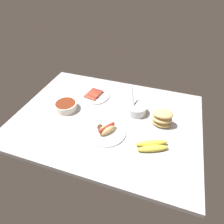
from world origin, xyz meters
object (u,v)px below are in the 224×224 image
Objects in this scene: plate_hotdog_assembled at (106,131)px; banana_bunch at (152,146)px; bowl_coleslaw at (136,109)px; plate_sausages at (94,95)px; bread_stack at (162,118)px; bowl_chili at (66,106)px.

plate_hotdog_assembled is 28.31cm from banana_bunch.
bowl_coleslaw is at bearing -118.25° from plate_hotdog_assembled.
plate_hotdog_assembled is 1.01× the size of plate_sausages.
plate_sausages is at bearing -16.34° from bread_stack.
plate_sausages is at bearing -35.62° from banana_bunch.
banana_bunch is at bearing 119.67° from bowl_coleslaw.
bowl_coleslaw is (-46.99, -11.40, 0.51)cm from bowl_chili.
banana_bunch is at bearing 144.38° from plate_sausages.
plate_hotdog_assembled is 39.59cm from plate_sausages.
bread_stack is (-64.43, -5.12, 2.56)cm from bowl_chili.
bread_stack is at bearing 160.19° from bowl_coleslaw.
plate_hotdog_assembled is at bearing 123.66° from plate_sausages.
bread_stack is 0.87× the size of bowl_coleslaw.
bowl_chili is 0.80× the size of banana_bunch.
bread_stack is 54.62cm from plate_sausages.
bowl_coleslaw reaches higher than plate_sausages.
bread_stack is at bearing -95.93° from banana_bunch.
bowl_coleslaw reaches higher than plate_hotdog_assembled.
bowl_chili is 64.19cm from banana_bunch.
bread_stack is at bearing -175.46° from bowl_chili.
bowl_coleslaw is (-12.85, -23.92, 1.63)cm from plate_hotdog_assembled.
banana_bunch is (2.14, 20.59, -3.58)cm from bread_stack.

